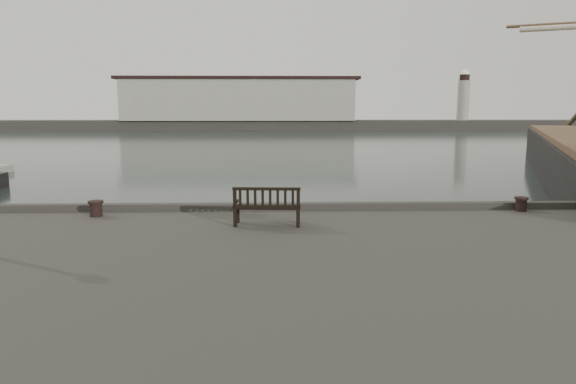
% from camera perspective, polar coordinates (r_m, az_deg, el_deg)
% --- Properties ---
extents(ground, '(400.00, 400.00, 0.00)m').
position_cam_1_polar(ground, '(14.37, 2.98, -7.96)').
color(ground, black).
rests_on(ground, ground).
extents(breakwater, '(140.00, 9.50, 12.20)m').
position_cam_1_polar(breakwater, '(105.74, -3.58, 9.21)').
color(breakwater, '#383530').
rests_on(breakwater, ground).
extents(bench, '(1.58, 0.62, 0.89)m').
position_cam_1_polar(bench, '(11.93, -2.33, -2.38)').
color(bench, black).
rests_on(bench, quay).
extents(bollard_left, '(0.49, 0.49, 0.40)m').
position_cam_1_polar(bollard_left, '(13.80, -20.56, -1.73)').
color(bollard_left, black).
rests_on(bollard_left, quay).
extents(bollard_right, '(0.46, 0.46, 0.37)m').
position_cam_1_polar(bollard_right, '(14.95, 24.47, -1.23)').
color(bollard_right, black).
rests_on(bollard_right, quay).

